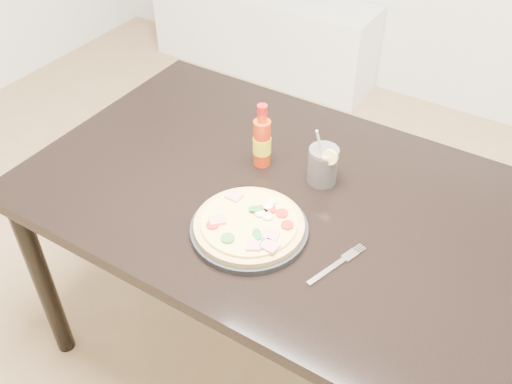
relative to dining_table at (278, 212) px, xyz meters
The scene contains 8 objects.
floor 0.81m from the dining_table, 133.88° to the right, with size 4.50×4.50×0.00m, color #9E7A51.
dining_table is the anchor object (origin of this frame).
plate 0.20m from the dining_table, 84.54° to the right, with size 0.30×0.30×0.02m, color black.
pizza 0.21m from the dining_table, 84.13° to the right, with size 0.28×0.28×0.03m.
hot_sauce_bottle 0.21m from the dining_table, 143.36° to the left, with size 0.06×0.06×0.20m.
cola_cup 0.19m from the dining_table, 51.03° to the left, with size 0.09×0.08×0.17m.
fork 0.32m from the dining_table, 31.99° to the right, with size 0.07×0.18×0.00m.
media_console 2.11m from the dining_table, 122.80° to the left, with size 1.40×0.34×0.50m, color white.
Camera 1 is at (0.90, -0.71, 1.77)m, focal length 40.00 mm.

